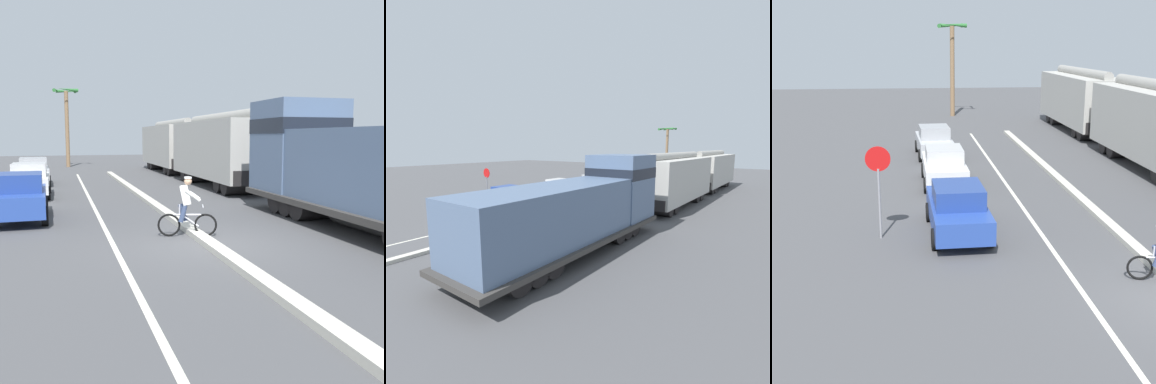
# 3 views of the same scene
# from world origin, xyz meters

# --- Properties ---
(median_curb) EXTENTS (0.36, 36.00, 0.16)m
(median_curb) POSITION_xyz_m (0.00, 6.00, 0.08)
(median_curb) COLOR beige
(median_curb) RESTS_ON ground
(lane_stripe) EXTENTS (0.14, 36.00, 0.01)m
(lane_stripe) POSITION_xyz_m (-2.40, 6.00, 0.00)
(lane_stripe) COLOR silver
(lane_stripe) RESTS_ON ground
(hopper_car_middle) EXTENTS (2.90, 10.60, 4.18)m
(hopper_car_middle) POSITION_xyz_m (5.14, 24.57, 2.08)
(hopper_car_middle) COLOR #B1AFA7
(hopper_car_middle) RESTS_ON ground
(parked_car_blue) EXTENTS (1.91, 4.24, 1.62)m
(parked_car_blue) POSITION_xyz_m (-5.03, 5.10, 0.82)
(parked_car_blue) COLOR #28479E
(parked_car_blue) RESTS_ON ground
(parked_car_white) EXTENTS (1.86, 4.21, 1.62)m
(parked_car_white) POSITION_xyz_m (-5.04, 11.18, 0.82)
(parked_car_white) COLOR silver
(parked_car_white) RESTS_ON ground
(parked_car_silver) EXTENTS (1.99, 4.28, 1.62)m
(parked_car_silver) POSITION_xyz_m (-5.16, 17.02, 0.82)
(parked_car_silver) COLOR #B7BABF
(parked_car_silver) RESTS_ON ground
(stop_sign) EXTENTS (0.76, 0.08, 2.88)m
(stop_sign) POSITION_xyz_m (-7.43, 4.95, 2.02)
(stop_sign) COLOR gray
(stop_sign) RESTS_ON ground
(palm_tree_near) EXTENTS (2.31, 2.31, 7.32)m
(palm_tree_near) POSITION_xyz_m (-2.83, 32.84, 5.12)
(palm_tree_near) COLOR #846647
(palm_tree_near) RESTS_ON ground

